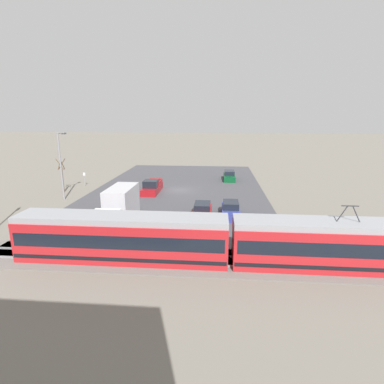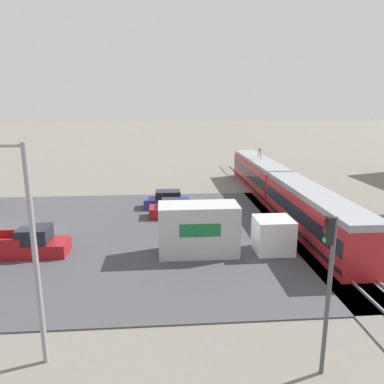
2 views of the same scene
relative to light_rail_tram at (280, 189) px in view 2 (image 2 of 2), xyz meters
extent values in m
plane|color=slate|center=(6.47, -21.28, -1.68)|extent=(320.00, 320.00, 0.00)
cube|color=#424247|center=(6.47, -21.28, -1.64)|extent=(23.84, 43.38, 0.08)
cube|color=slate|center=(6.47, 0.00, -1.64)|extent=(58.40, 4.40, 0.08)
cube|color=gray|center=(6.47, -0.72, -1.53)|extent=(57.24, 0.10, 0.14)
cube|color=gray|center=(6.47, 0.72, -1.53)|extent=(57.24, 0.10, 0.14)
cube|color=#B21E23|center=(-7.78, 0.00, -0.16)|extent=(15.20, 2.71, 2.89)
cube|color=black|center=(-7.78, 0.00, 0.19)|extent=(14.74, 2.74, 0.96)
cube|color=black|center=(-7.78, 0.00, -1.05)|extent=(15.05, 2.75, 0.28)
cube|color=gray|center=(-7.78, 0.00, 1.50)|extent=(15.20, 2.49, 0.41)
cube|color=#B21E23|center=(7.78, 0.00, -0.16)|extent=(15.20, 2.71, 2.89)
cube|color=black|center=(7.78, 0.00, 0.19)|extent=(14.74, 2.74, 0.96)
cube|color=black|center=(7.78, 0.00, -1.05)|extent=(15.05, 2.75, 0.28)
cube|color=gray|center=(7.78, 0.00, 1.50)|extent=(15.20, 2.49, 0.41)
cylinder|color=#2D2D33|center=(-8.23, 0.00, 2.25)|extent=(0.66, 0.07, 1.15)
cylinder|color=#2D2D33|center=(-7.33, 0.00, 2.25)|extent=(0.66, 0.07, 1.15)
cube|color=#2D2D33|center=(-7.78, 0.00, 2.80)|extent=(1.10, 0.08, 0.06)
cube|color=silver|center=(10.57, -3.75, -0.49)|extent=(2.33, 2.37, 2.24)
cube|color=#B2B2B7|center=(10.57, -8.63, 0.04)|extent=(2.33, 5.04, 3.29)
cube|color=#196B38|center=(11.74, -8.63, 0.37)|extent=(0.02, 2.52, 0.82)
cube|color=maroon|center=(9.91, -19.80, -1.16)|extent=(2.02, 5.58, 0.88)
cube|color=black|center=(9.91, -19.02, -0.25)|extent=(1.86, 1.90, 0.95)
cube|color=maroon|center=(8.98, -20.97, -0.47)|extent=(0.12, 2.79, 0.51)
cube|color=navy|center=(-0.47, -10.40, -1.15)|extent=(1.82, 4.40, 0.91)
cube|color=black|center=(-0.47, -10.40, -0.37)|extent=(1.57, 2.29, 0.66)
cube|color=maroon|center=(2.47, -9.80, -1.17)|extent=(1.88, 4.43, 0.87)
cube|color=black|center=(2.47, -9.80, -0.42)|extent=(1.61, 2.30, 0.64)
cylinder|color=#47474C|center=(21.72, -5.19, 1.29)|extent=(0.16, 0.16, 5.96)
cube|color=black|center=(21.72, -5.37, 3.80)|extent=(0.28, 0.22, 0.95)
sphere|color=#390606|center=(21.72, -5.49, 4.12)|extent=(0.18, 0.18, 0.18)
sphere|color=#3C2C06|center=(21.72, -5.49, 3.80)|extent=(0.18, 0.18, 0.18)
sphere|color=green|center=(21.72, -5.49, 3.48)|extent=(0.18, 0.18, 0.18)
cylinder|color=gray|center=(20.30, -15.38, 2.49)|extent=(0.20, 0.20, 8.35)
camera|label=1|loc=(1.02, 19.70, 8.50)|focal=28.00mm
camera|label=2|loc=(33.02, -10.82, 7.95)|focal=35.00mm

